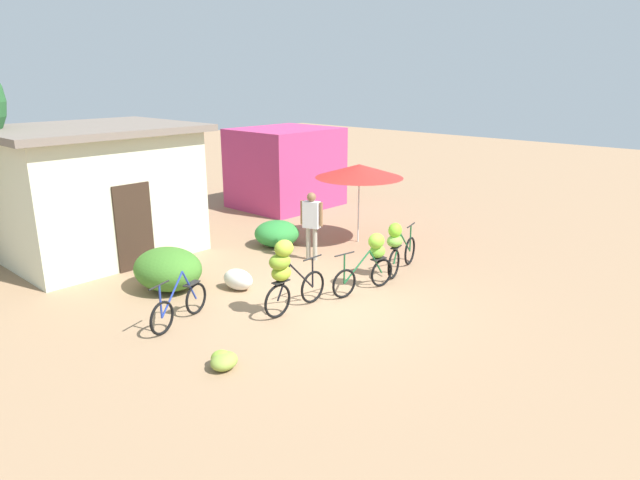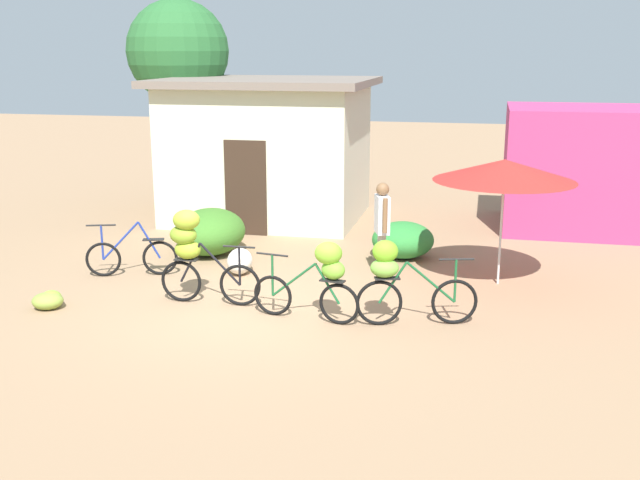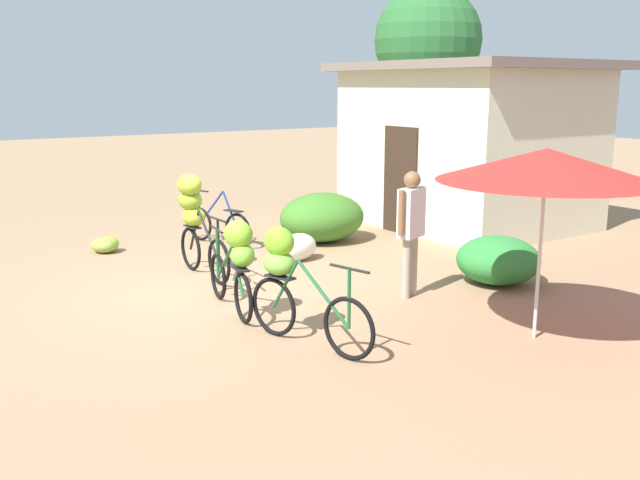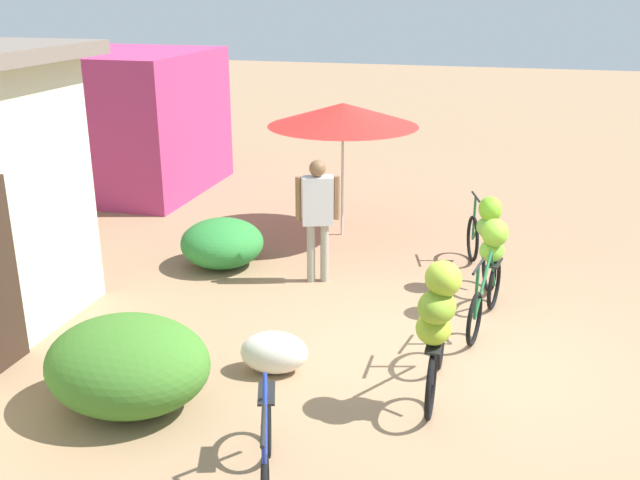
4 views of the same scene
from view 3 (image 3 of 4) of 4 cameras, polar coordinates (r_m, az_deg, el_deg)
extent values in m
plane|color=#977555|center=(9.75, -8.10, -3.94)|extent=(60.00, 60.00, 0.00)
cube|color=beige|center=(14.29, 12.00, 7.33)|extent=(4.18, 3.42, 3.02)
cube|color=#72665B|center=(14.24, 12.30, 13.71)|extent=(4.68, 3.92, 0.16)
cube|color=#332319|center=(13.17, 6.59, 4.86)|extent=(0.90, 0.06, 2.00)
cylinder|color=brown|center=(16.99, 8.55, 8.26)|extent=(0.31, 0.31, 3.02)
sphere|color=#28622E|center=(16.97, 8.80, 15.88)|extent=(2.49, 2.49, 2.49)
ellipsoid|color=#3B7125|center=(12.46, 0.17, 1.88)|extent=(1.32, 1.58, 0.88)
ellipsoid|color=#2C8035|center=(10.14, 14.37, -1.60)|extent=(1.17, 1.17, 0.68)
cylinder|color=beige|center=(7.90, 17.57, -0.72)|extent=(0.04, 0.04, 2.03)
cone|color=red|center=(7.75, 18.02, 5.88)|extent=(2.32, 2.32, 0.35)
torus|color=black|center=(12.74, -9.81, 1.32)|extent=(0.59, 0.24, 0.61)
torus|color=black|center=(12.04, -6.74, 0.77)|extent=(0.59, 0.24, 0.61)
cylinder|color=navy|center=(12.10, -7.34, 2.37)|extent=(0.36, 0.15, 0.66)
cylinder|color=navy|center=(12.45, -8.90, 2.61)|extent=(0.63, 0.24, 0.67)
cylinder|color=black|center=(12.63, -9.92, 4.02)|extent=(0.48, 0.18, 0.03)
cylinder|color=navy|center=(12.68, -9.87, 2.66)|extent=(0.04, 0.04, 0.61)
cube|color=black|center=(12.05, -7.10, 2.38)|extent=(0.39, 0.24, 0.02)
torus|color=black|center=(9.86, -8.27, -1.77)|extent=(0.66, 0.06, 0.66)
torus|color=black|center=(10.71, -10.53, -0.71)|extent=(0.66, 0.06, 0.66)
cylinder|color=black|center=(10.49, -10.23, 0.79)|extent=(0.37, 0.04, 0.65)
cylinder|color=black|center=(10.07, -9.11, 0.33)|extent=(0.65, 0.04, 0.66)
cylinder|color=black|center=(9.73, -8.38, 1.69)|extent=(0.50, 0.04, 0.03)
cylinder|color=black|center=(9.79, -8.32, -0.05)|extent=(0.04, 0.04, 0.61)
cube|color=black|center=(10.55, -10.40, 1.08)|extent=(0.36, 0.14, 0.02)
ellipsoid|color=#94B22B|center=(10.50, -10.29, 1.91)|extent=(0.42, 0.34, 0.30)
ellipsoid|color=olive|center=(10.50, -10.57, 3.21)|extent=(0.46, 0.38, 0.30)
ellipsoid|color=#92B02D|center=(10.38, -10.64, 4.47)|extent=(0.48, 0.42, 0.31)
torus|color=black|center=(9.22, -8.33, -2.95)|extent=(0.61, 0.15, 0.61)
torus|color=black|center=(8.25, -6.30, -4.74)|extent=(0.61, 0.15, 0.61)
cylinder|color=#19592D|center=(8.34, -6.74, -2.56)|extent=(0.40, 0.10, 0.58)
cylinder|color=#19592D|center=(8.83, -7.77, -1.74)|extent=(0.70, 0.15, 0.59)
cylinder|color=black|center=(9.07, -8.46, 0.87)|extent=(0.50, 0.11, 0.03)
cylinder|color=#19592D|center=(9.14, -8.39, -1.05)|extent=(0.04, 0.04, 0.63)
cube|color=black|center=(8.26, -6.58, -2.31)|extent=(0.38, 0.20, 0.02)
ellipsoid|color=#76BD36|center=(8.23, -6.35, -1.26)|extent=(0.43, 0.38, 0.28)
ellipsoid|color=#7DBE2E|center=(8.23, -6.71, 0.48)|extent=(0.43, 0.36, 0.32)
torus|color=black|center=(7.13, 2.37, -7.26)|extent=(0.66, 0.22, 0.67)
torus|color=black|center=(7.81, -3.81, -5.46)|extent=(0.66, 0.22, 0.67)
cylinder|color=#19592D|center=(7.60, -2.84, -3.62)|extent=(0.40, 0.14, 0.62)
cylinder|color=#19592D|center=(7.25, 0.23, -4.41)|extent=(0.71, 0.22, 0.63)
cylinder|color=black|center=(6.94, 2.42, -2.35)|extent=(0.49, 0.16, 0.03)
cylinder|color=#19592D|center=(7.03, 2.40, -4.84)|extent=(0.04, 0.04, 0.63)
cube|color=black|center=(7.63, -3.28, -3.03)|extent=(0.38, 0.23, 0.02)
ellipsoid|color=#75B440|center=(7.64, -3.38, -1.90)|extent=(0.44, 0.37, 0.27)
ellipsoid|color=#76C327|center=(7.58, -3.36, -0.13)|extent=(0.43, 0.38, 0.32)
ellipsoid|color=olive|center=(12.21, -17.27, -0.40)|extent=(0.56, 0.52, 0.26)
ellipsoid|color=#8CB837|center=(12.21, -16.96, -0.35)|extent=(0.36, 0.41, 0.27)
ellipsoid|color=silver|center=(11.12, -1.84, -0.59)|extent=(0.56, 0.77, 0.44)
cylinder|color=gray|center=(9.19, 7.07, -2.31)|extent=(0.11, 0.11, 0.81)
cylinder|color=gray|center=(9.34, 7.63, -2.08)|extent=(0.11, 0.11, 0.81)
cube|color=silver|center=(9.11, 7.48, 2.23)|extent=(0.32, 0.44, 0.64)
cylinder|color=brown|center=(8.89, 6.68, 2.21)|extent=(0.08, 0.08, 0.58)
cylinder|color=brown|center=(9.32, 8.26, 2.64)|extent=(0.08, 0.08, 0.58)
sphere|color=brown|center=(9.04, 7.56, 4.92)|extent=(0.22, 0.22, 0.22)
camera|label=1|loc=(16.44, -45.77, 14.52)|focal=31.25mm
camera|label=2|loc=(8.31, -87.32, 8.50)|focal=42.55mm
camera|label=4|loc=(15.92, -21.63, 15.45)|focal=40.70mm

